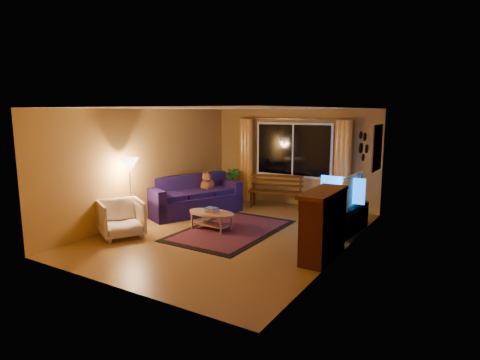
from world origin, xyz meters
The scene contains 22 objects.
floor centered at (0.00, 0.00, -0.01)m, with size 4.50×6.00×0.02m, color brown.
ceiling centered at (0.00, 0.00, 2.51)m, with size 4.50×6.00×0.02m, color white.
wall_back centered at (0.00, 3.01, 1.25)m, with size 4.50×0.02×2.50m, color #B5833A.
wall_left centered at (-2.26, 0.00, 1.25)m, with size 0.02×6.00×2.50m, color #B5833A.
wall_right centered at (2.26, 0.00, 1.25)m, with size 0.02×6.00×2.50m, color #B5833A.
window centered at (0.00, 2.94, 1.45)m, with size 2.00×0.02×1.30m, color black.
curtain_rod centered at (0.00, 2.90, 2.25)m, with size 0.03×0.03×3.20m, color #BF8C3F.
curtain_left centered at (-1.35, 2.88, 1.12)m, with size 0.36×0.36×2.24m, color #F29C37.
curtain_right centered at (1.35, 2.88, 1.12)m, with size 0.36×0.36×2.24m, color #F29C37.
bench centered at (-0.22, 2.43, 0.20)m, with size 1.36×0.40×0.41m, color #461F04.
potted_plant centered at (-1.63, 2.54, 0.44)m, with size 0.49×0.49×0.88m, color #235B1E.
sofa centered at (-1.64, 0.86, 0.45)m, with size 0.95×2.22×0.90m, color #1B0F3E.
dog centered at (-1.59, 1.36, 0.66)m, with size 0.29×0.40×0.44m, color brown, non-canonical shape.
armchair centered at (-1.73, -1.33, 0.40)m, with size 0.78×0.73×0.81m, color #C4AE99.
floor_lamp centered at (-1.99, -0.83, 0.75)m, with size 0.25×0.25×1.50m, color #BF8C3F.
rug centered at (-0.10, 0.12, 0.01)m, with size 1.72×2.72×0.02m, color maroon.
coffee_table centered at (-0.48, -0.04, 0.19)m, with size 1.06×1.06×0.38m, color #A07056.
tv_console centered at (1.96, 1.23, 0.28)m, with size 0.44×1.33×0.55m, color black.
television centered at (1.96, 1.23, 0.88)m, with size 1.14×0.15×0.66m, color black.
fireplace centered at (2.05, -0.40, 0.55)m, with size 0.40×1.20×1.10m, color maroon.
mirror_cluster centered at (2.21, 1.30, 1.80)m, with size 0.06×0.60×0.56m, color black, non-canonical shape.
painting centered at (2.22, 2.45, 1.65)m, with size 0.04×0.76×0.96m, color #DF502D.
Camera 1 is at (4.20, -6.63, 2.44)m, focal length 30.00 mm.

